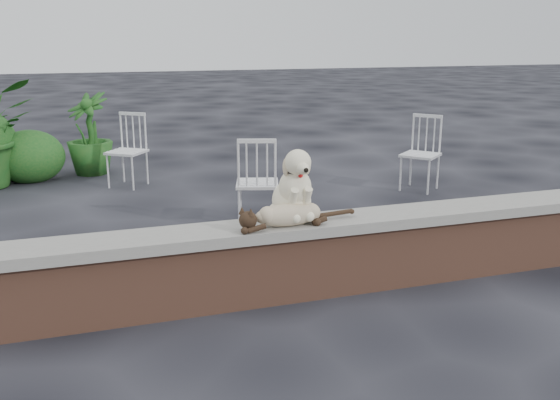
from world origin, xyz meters
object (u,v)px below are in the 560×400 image
object	(u,v)px
cat	(288,213)
dog	(292,183)
chair_c	(257,182)
chair_b	(127,151)
chair_d	(420,153)
potted_plant_b	(89,134)

from	to	relation	value
cat	dog	bearing A→B (deg)	59.13
chair_c	cat	bearing A→B (deg)	97.34
dog	cat	bearing A→B (deg)	-120.87
chair_b	chair_d	xyz separation A→B (m)	(3.49, -1.36, 0.00)
chair_b	potted_plant_b	distance (m)	1.02
chair_b	potted_plant_b	xyz separation A→B (m)	(-0.43, 0.92, 0.10)
cat	potted_plant_b	bearing A→B (deg)	101.39
dog	chair_d	size ratio (longest dim) A/B	0.59
dog	chair_d	world-z (taller)	dog
chair_c	chair_b	xyz separation A→B (m)	(-1.12, 2.19, 0.00)
chair_c	chair_b	bearing A→B (deg)	-46.41
cat	chair_b	bearing A→B (deg)	98.71
chair_d	potted_plant_b	xyz separation A→B (m)	(-3.92, 2.28, 0.10)
chair_c	chair_d	xyz separation A→B (m)	(2.37, 0.84, 0.00)
chair_b	chair_d	distance (m)	3.75
chair_d	potted_plant_b	world-z (taller)	potted_plant_b
cat	chair_c	world-z (taller)	chair_c
chair_c	chair_d	size ratio (longest dim) A/B	1.00
chair_d	dog	bearing A→B (deg)	-85.86
chair_b	potted_plant_b	bearing A→B (deg)	151.37
dog	chair_d	bearing A→B (deg)	41.32
potted_plant_b	cat	bearing A→B (deg)	-75.80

